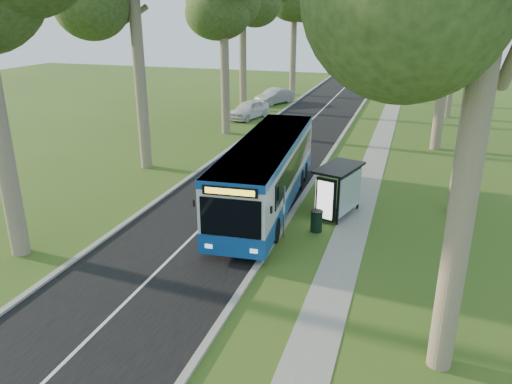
% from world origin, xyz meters
% --- Properties ---
extents(ground, '(120.00, 120.00, 0.00)m').
position_xyz_m(ground, '(0.00, 0.00, 0.00)').
color(ground, '#375A1C').
rests_on(ground, ground).
extents(road, '(7.00, 100.00, 0.02)m').
position_xyz_m(road, '(-3.50, 10.00, 0.01)').
color(road, black).
rests_on(road, ground).
extents(kerb_east, '(0.25, 100.00, 0.12)m').
position_xyz_m(kerb_east, '(0.00, 10.00, 0.06)').
color(kerb_east, '#9E9B93').
rests_on(kerb_east, ground).
extents(kerb_west, '(0.25, 100.00, 0.12)m').
position_xyz_m(kerb_west, '(-7.00, 10.00, 0.06)').
color(kerb_west, '#9E9B93').
rests_on(kerb_west, ground).
extents(centre_line, '(0.12, 100.00, 0.00)m').
position_xyz_m(centre_line, '(-3.50, 10.00, 0.02)').
color(centre_line, white).
rests_on(centre_line, road).
extents(footpath, '(1.50, 100.00, 0.02)m').
position_xyz_m(footpath, '(3.00, 10.00, 0.01)').
color(footpath, gray).
rests_on(footpath, ground).
extents(bus, '(3.57, 12.89, 3.38)m').
position_xyz_m(bus, '(-1.44, 3.89, 1.75)').
color(bus, silver).
rests_on(bus, ground).
extents(bus_stop_sign, '(0.10, 0.33, 2.37)m').
position_xyz_m(bus_stop_sign, '(0.30, 0.59, 1.49)').
color(bus_stop_sign, gray).
rests_on(bus_stop_sign, ground).
extents(bus_shelter, '(2.24, 3.12, 2.41)m').
position_xyz_m(bus_shelter, '(2.20, 3.60, 1.69)').
color(bus_shelter, black).
rests_on(bus_shelter, ground).
extents(litter_bin, '(0.56, 0.56, 0.98)m').
position_xyz_m(litter_bin, '(1.51, 1.72, 0.49)').
color(litter_bin, black).
rests_on(litter_bin, ground).
extents(car_white, '(3.13, 5.10, 1.62)m').
position_xyz_m(car_white, '(-9.08, 23.95, 0.81)').
color(car_white, white).
rests_on(car_white, ground).
extents(car_silver, '(3.48, 5.00, 1.56)m').
position_xyz_m(car_silver, '(-8.85, 31.76, 0.78)').
color(car_silver, '#A0A1A7').
rests_on(car_silver, ground).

